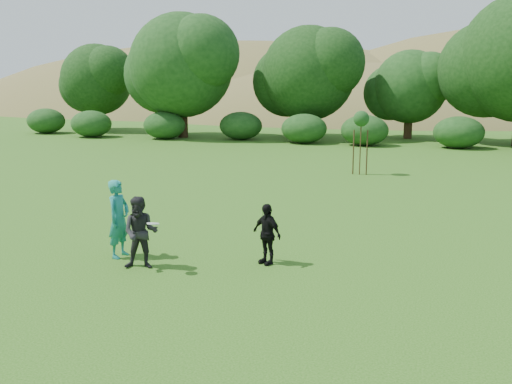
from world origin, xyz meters
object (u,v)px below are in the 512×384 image
player_teal (119,219)px  sapling (361,120)px  player_black (267,234)px  player_grey (141,233)px

player_teal → sapling: 14.61m
player_teal → player_black: bearing=-77.3°
player_teal → player_black: 3.55m
player_black → sapling: sapling is taller
player_teal → sapling: size_ratio=0.66×
player_black → player_grey: bearing=-127.3°
player_black → sapling: (0.51, 13.44, 1.71)m
player_grey → sapling: size_ratio=0.58×
player_black → sapling: bearing=116.9°
player_teal → player_grey: bearing=-119.9°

